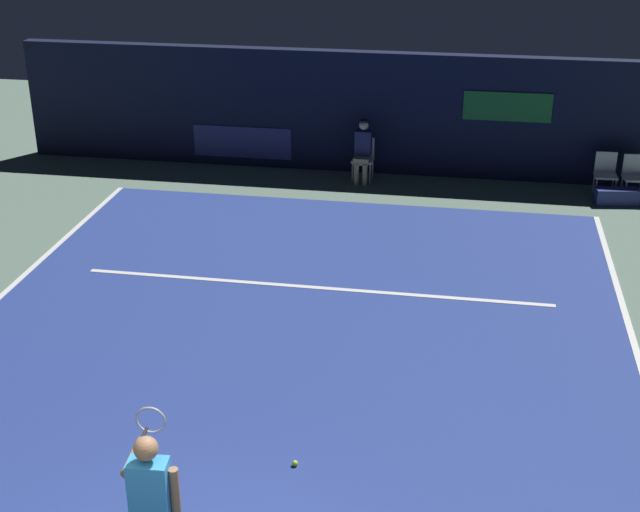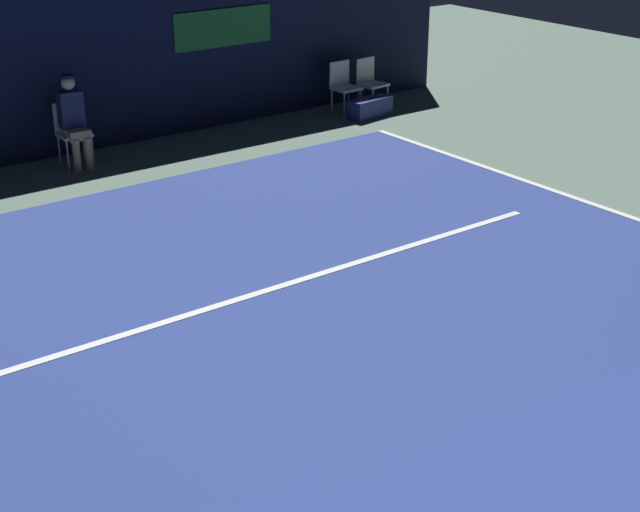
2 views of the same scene
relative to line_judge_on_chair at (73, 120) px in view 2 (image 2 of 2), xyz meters
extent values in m
plane|color=slate|center=(-0.11, -7.35, -0.69)|extent=(29.71, 29.71, 0.00)
cube|color=navy|center=(-0.11, -7.35, -0.68)|extent=(9.67, 12.07, 0.01)
cube|color=white|center=(-0.11, -5.23, -0.67)|extent=(7.54, 0.10, 0.01)
cube|color=#141933|center=(-0.11, 0.72, 0.61)|extent=(15.09, 0.30, 2.60)
cube|color=#1E6B2D|center=(2.91, 0.56, 0.91)|extent=(1.80, 0.04, 0.60)
cube|color=white|center=(0.00, 0.01, -0.23)|extent=(0.46, 0.42, 0.04)
cube|color=white|center=(0.01, 0.21, 0.00)|extent=(0.42, 0.05, 0.42)
cylinder|color=#B2B2B7|center=(-0.19, -0.15, -0.46)|extent=(0.03, 0.03, 0.46)
cylinder|color=#B2B2B7|center=(0.18, -0.16, -0.46)|extent=(0.03, 0.03, 0.46)
cylinder|color=#B2B2B7|center=(-0.18, 0.19, -0.46)|extent=(0.03, 0.03, 0.46)
cylinder|color=#B2B2B7|center=(0.19, 0.18, -0.46)|extent=(0.03, 0.03, 0.46)
cube|color=tan|center=(0.00, -0.07, -0.19)|extent=(0.34, 0.41, 0.14)
cylinder|color=tan|center=(-0.10, -0.24, -0.46)|extent=(0.11, 0.11, 0.46)
cylinder|color=tan|center=(0.08, -0.25, -0.46)|extent=(0.11, 0.11, 0.46)
cube|color=#23284C|center=(0.00, 0.05, 0.14)|extent=(0.35, 0.23, 0.52)
sphere|color=beige|center=(0.00, 0.05, 0.52)|extent=(0.20, 0.20, 0.20)
cylinder|color=#141933|center=(0.00, 0.05, 0.61)|extent=(0.19, 0.19, 0.04)
cube|color=white|center=(5.49, -0.15, -0.25)|extent=(0.48, 0.45, 0.04)
cube|color=white|center=(5.47, 0.05, -0.02)|extent=(0.42, 0.07, 0.42)
cylinder|color=#B2B2B7|center=(5.32, -0.34, -0.47)|extent=(0.03, 0.03, 0.44)
cylinder|color=#B2B2B7|center=(5.69, -0.30, -0.47)|extent=(0.03, 0.03, 0.44)
cylinder|color=#B2B2B7|center=(5.29, 0.00, -0.47)|extent=(0.03, 0.03, 0.44)
cylinder|color=#B2B2B7|center=(5.66, 0.04, -0.47)|extent=(0.03, 0.03, 0.44)
cube|color=white|center=(4.94, -0.09, -0.25)|extent=(0.45, 0.41, 0.04)
cube|color=white|center=(4.94, 0.11, -0.02)|extent=(0.42, 0.04, 0.42)
cylinder|color=#B2B2B7|center=(4.76, -0.27, -0.47)|extent=(0.03, 0.03, 0.44)
cylinder|color=#B2B2B7|center=(5.13, -0.26, -0.47)|extent=(0.03, 0.03, 0.44)
cylinder|color=#B2B2B7|center=(4.75, 0.07, -0.47)|extent=(0.03, 0.03, 0.44)
cylinder|color=#B2B2B7|center=(5.12, 0.08, -0.47)|extent=(0.03, 0.03, 0.44)
cube|color=navy|center=(5.14, -0.49, -0.53)|extent=(0.88, 0.44, 0.32)
camera|label=1|loc=(2.16, -17.80, 5.63)|focal=50.01mm
camera|label=2|loc=(-5.31, -12.97, 3.73)|focal=54.53mm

